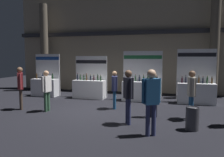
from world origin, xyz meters
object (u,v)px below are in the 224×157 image
at_px(exhibitor_booth_2, 141,89).
at_px(visitor_3, 115,87).
at_px(visitor_1, 47,87).
at_px(visitor_4, 154,91).
at_px(exhibitor_booth_0, 45,85).
at_px(visitor_5, 192,91).
at_px(visitor_8, 151,96).
at_px(visitor_6, 128,92).
at_px(exhibitor_booth_1, 89,87).
at_px(trash_bin, 192,119).
at_px(visitor_0, 20,85).
at_px(exhibitor_booth_3, 196,91).

relative_size(exhibitor_booth_2, visitor_3, 1.55).
distance_m(visitor_1, visitor_4, 4.20).
height_order(exhibitor_booth_0, visitor_5, exhibitor_booth_0).
distance_m(exhibitor_booth_2, visitor_8, 4.96).
xyz_separation_m(visitor_6, visitor_8, (0.80, -0.89, 0.07)).
bearing_deg(exhibitor_booth_1, visitor_6, -54.61).
relative_size(trash_bin, visitor_4, 0.44).
bearing_deg(visitor_0, exhibitor_booth_3, 75.68).
height_order(exhibitor_booth_1, exhibitor_booth_3, exhibitor_booth_3).
bearing_deg(trash_bin, visitor_5, 87.17).
distance_m(visitor_0, visitor_1, 1.22).
xyz_separation_m(visitor_0, visitor_5, (6.71, 0.25, -0.02)).
bearing_deg(visitor_4, visitor_8, 86.65).
bearing_deg(exhibitor_booth_3, exhibitor_booth_0, 179.88).
xyz_separation_m(exhibitor_booth_0, visitor_0, (0.78, -3.13, 0.46)).
distance_m(exhibitor_booth_2, trash_bin, 4.54).
bearing_deg(trash_bin, exhibitor_booth_1, 139.62).
xyz_separation_m(visitor_1, visitor_4, (4.20, 0.22, -0.02)).
bearing_deg(exhibitor_booth_2, visitor_0, -146.19).
height_order(visitor_0, visitor_3, visitor_0).
height_order(exhibitor_booth_0, visitor_3, exhibitor_booth_0).
bearing_deg(exhibitor_booth_1, visitor_0, -120.59).
height_order(exhibitor_booth_0, visitor_6, exhibitor_booth_0).
relative_size(exhibitor_booth_1, visitor_5, 1.30).
relative_size(visitor_1, visitor_3, 1.03).
relative_size(visitor_0, visitor_1, 1.07).
height_order(visitor_6, visitor_8, visitor_8).
relative_size(exhibitor_booth_2, trash_bin, 3.53).
bearing_deg(visitor_8, exhibitor_booth_1, -81.27).
bearing_deg(visitor_3, exhibitor_booth_2, 143.82).
xyz_separation_m(exhibitor_booth_2, visitor_8, (0.88, -4.85, 0.51)).
relative_size(exhibitor_booth_1, exhibitor_booth_3, 0.87).
distance_m(exhibitor_booth_0, exhibitor_booth_1, 2.63).
bearing_deg(exhibitor_booth_3, visitor_6, -121.87).
distance_m(exhibitor_booth_1, visitor_6, 4.93).
bearing_deg(exhibitor_booth_1, exhibitor_booth_3, -0.21).
distance_m(visitor_3, visitor_5, 3.10).
distance_m(exhibitor_booth_0, visitor_1, 3.74).
xyz_separation_m(exhibitor_booth_1, visitor_5, (4.86, -2.88, 0.45)).
xyz_separation_m(trash_bin, visitor_5, (0.06, 1.20, 0.67)).
bearing_deg(visitor_6, visitor_0, -130.00).
bearing_deg(visitor_1, visitor_5, 98.70).
height_order(exhibitor_booth_3, visitor_3, exhibitor_booth_3).
xyz_separation_m(exhibitor_booth_0, exhibitor_booth_2, (5.40, -0.04, 0.02)).
bearing_deg(visitor_5, exhibitor_booth_1, -127.82).
distance_m(visitor_0, visitor_6, 4.78).
bearing_deg(exhibitor_booth_0, visitor_8, -37.93).
relative_size(exhibitor_booth_2, visitor_0, 1.40).
relative_size(exhibitor_booth_1, visitor_4, 1.39).
xyz_separation_m(visitor_3, visitor_4, (1.68, -0.90, 0.00)).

